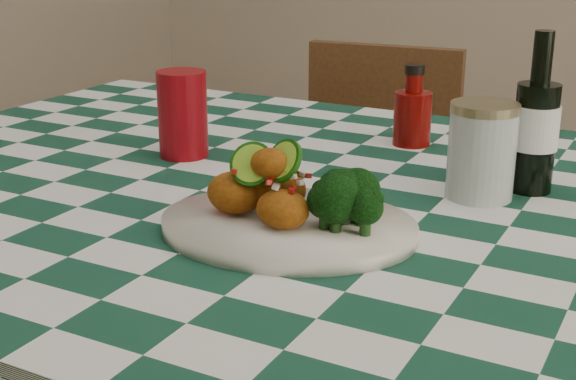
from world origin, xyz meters
The scene contains 8 objects.
plate centered at (-0.02, -0.15, 0.80)m, with size 0.31×0.24×0.02m, color silver, non-canonical shape.
fried_chicken_pile centered at (-0.04, -0.15, 0.85)m, with size 0.13×0.10×0.08m, color #99530E, non-canonical shape.
broccoli_side centered at (0.05, -0.14, 0.84)m, with size 0.08×0.08×0.06m, color black, non-canonical shape.
red_tumbler centered at (-0.32, 0.07, 0.85)m, with size 0.08×0.08×0.13m, color maroon.
ketchup_bottle centered at (-0.03, 0.30, 0.85)m, with size 0.06×0.06×0.13m, color #670705, non-canonical shape.
mason_jar centered at (0.14, 0.09, 0.85)m, with size 0.09×0.09×0.13m, color #B2BCBA, non-canonical shape.
beer_bottle centered at (0.20, 0.15, 0.90)m, with size 0.06×0.06×0.22m, color black, non-canonical shape.
wooden_chair_left centered at (-0.30, 0.74, 0.42)m, with size 0.39×0.41×0.85m, color #472814, non-canonical shape.
Camera 1 is at (0.40, -0.93, 1.14)m, focal length 50.00 mm.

